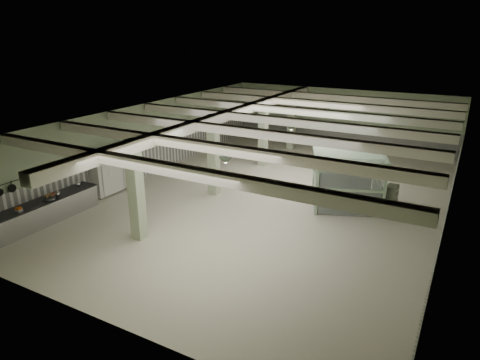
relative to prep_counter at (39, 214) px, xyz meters
The scene contains 35 objects.
floor 9.59m from the prep_counter, 46.95° to the left, with size 20.00×20.00×0.00m, color beige.
ceiling 10.08m from the prep_counter, 46.95° to the left, with size 14.00×20.00×0.02m, color silver.
wall_back 18.26m from the prep_counter, 68.96° to the left, with size 14.00×0.02×3.60m, color #A7BC96.
wall_front 7.32m from the prep_counter, 24.64° to the right, with size 14.00×0.02×3.60m, color #A7BC96.
wall_left 7.14m from the prep_counter, 93.76° to the left, with size 0.02×20.00×3.60m, color #A7BC96.
wall_right 15.30m from the prep_counter, 27.34° to the left, with size 0.02×20.00×3.60m, color #A7BC96.
wainscot_left 7.02m from the prep_counter, 93.56° to the left, with size 0.05×19.90×1.50m, color white.
wainscot_right 15.22m from the prep_counter, 27.38° to the left, with size 0.05×19.90×1.50m, color white.
wainscot_back 18.19m from the prep_counter, 68.93° to the left, with size 13.90×0.05×1.50m, color white.
girder 8.59m from the prep_counter, 60.01° to the left, with size 0.45×19.90×0.40m, color white.
beam_a 7.20m from the prep_counter, ahead, with size 13.90×0.35×0.32m, color white.
beam_b 7.45m from the prep_counter, 17.00° to the left, with size 13.90×0.35×0.32m, color white.
beam_c 8.47m from the prep_counter, 34.53° to the left, with size 13.90×0.35×0.32m, color white.
beam_d 10.03m from the prep_counter, 46.95° to the left, with size 13.90×0.35×0.32m, color white.
beam_e 11.91m from the prep_counter, 55.46° to the left, with size 13.90×0.35×0.32m, color white.
beam_f 13.98m from the prep_counter, 61.41° to the left, with size 13.90×0.35×0.32m, color white.
beam_g 16.18m from the prep_counter, 65.72° to the left, with size 13.90×0.35×0.32m, color white.
column_a 4.37m from the prep_counter, 13.90° to the left, with size 0.42×0.42×3.60m, color #AFBD98.
column_b 7.36m from the prep_counter, 56.05° to the left, with size 0.42×0.42×3.60m, color #AFBD98.
column_c 11.79m from the prep_counter, 69.83° to the left, with size 0.42×0.42×3.60m, color #AFBD98.
column_d 15.59m from the prep_counter, 74.93° to the left, with size 0.42×0.42×3.60m, color #AFBD98.
hook_rail 1.56m from the prep_counter, 123.02° to the right, with size 0.02×0.02×1.20m, color black.
pendant_front 7.76m from the prep_counter, 15.86° to the left, with size 0.44×0.44×0.22m, color #303F2F.
pendant_mid 10.61m from the prep_counter, 46.81° to the left, with size 0.44×0.44×0.22m, color #303F2F.
pendant_back 14.58m from the prep_counter, 60.61° to the left, with size 0.44×0.44×0.22m, color #303F2F.
prep_counter is the anchor object (origin of this frame).
pitcher_near 1.01m from the prep_counter, 79.62° to the left, with size 0.18×0.20×0.26m, color #ADACB1, non-canonical shape.
pitcher_far 2.03m from the prep_counter, 90.08° to the left, with size 0.18×0.21×0.27m, color #ADACB1, non-canonical shape.
veg_colander 0.71m from the prep_counter, 72.85° to the left, with size 0.50×0.50×0.23m, color #3C3C41, non-canonical shape.
orange_bowl 0.99m from the prep_counter, 79.10° to the right, with size 0.27×0.27×0.10m, color #B2B2B7.
skillet_near 1.64m from the prep_counter, 107.18° to the right, with size 0.27×0.27×0.04m, color black.
skillet_far 1.37m from the prep_counter, 118.34° to the right, with size 0.30×0.30×0.04m, color black.
walkin_cooler 4.08m from the prep_counter, 91.19° to the left, with size 1.00×2.26×2.07m.
guard_booth 12.22m from the prep_counter, 37.60° to the left, with size 3.52×3.28×2.39m.
filing_cabinet 13.64m from the prep_counter, 33.04° to the left, with size 0.40×0.57×1.22m, color #5B5F4F.
Camera 1 is at (7.23, -16.28, 6.99)m, focal length 32.00 mm.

